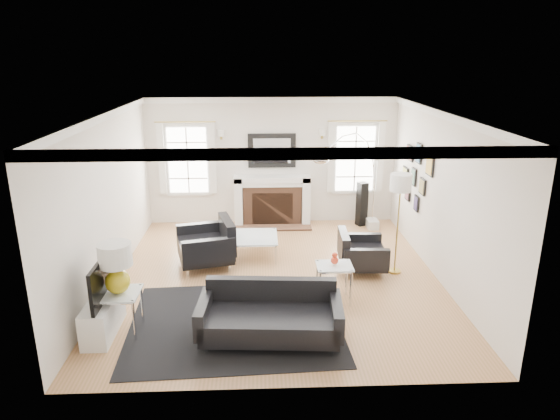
{
  "coord_description": "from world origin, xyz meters",
  "views": [
    {
      "loc": [
        -0.28,
        -7.87,
        3.7
      ],
      "look_at": [
        0.07,
        0.3,
        1.12
      ],
      "focal_mm": 32.0,
      "sensor_mm": 36.0,
      "label": 1
    }
  ],
  "objects_px": {
    "fireplace": "(272,201)",
    "coffee_table": "(253,238)",
    "gourd_lamp": "(116,265)",
    "sofa": "(270,316)",
    "armchair_left": "(209,245)",
    "arc_floor_lamp": "(349,181)",
    "armchair_right": "(359,254)"
  },
  "relations": [
    {
      "from": "armchair_left",
      "to": "coffee_table",
      "type": "bearing_deg",
      "value": 25.95
    },
    {
      "from": "armchair_left",
      "to": "coffee_table",
      "type": "height_order",
      "value": "armchair_left"
    },
    {
      "from": "sofa",
      "to": "armchair_left",
      "type": "distance_m",
      "value": 2.7
    },
    {
      "from": "fireplace",
      "to": "armchair_right",
      "type": "relative_size",
      "value": 1.84
    },
    {
      "from": "fireplace",
      "to": "armchair_right",
      "type": "xyz_separation_m",
      "value": [
        1.46,
        -2.6,
        -0.21
      ]
    },
    {
      "from": "sofa",
      "to": "armchair_left",
      "type": "relative_size",
      "value": 1.57
    },
    {
      "from": "coffee_table",
      "to": "arc_floor_lamp",
      "type": "xyz_separation_m",
      "value": [
        1.96,
        0.95,
        0.85
      ]
    },
    {
      "from": "fireplace",
      "to": "sofa",
      "type": "relative_size",
      "value": 0.87
    },
    {
      "from": "armchair_right",
      "to": "armchair_left",
      "type": "bearing_deg",
      "value": 172.29
    },
    {
      "from": "sofa",
      "to": "coffee_table",
      "type": "bearing_deg",
      "value": 95.21
    },
    {
      "from": "armchair_right",
      "to": "gourd_lamp",
      "type": "height_order",
      "value": "gourd_lamp"
    },
    {
      "from": "armchair_left",
      "to": "armchair_right",
      "type": "distance_m",
      "value": 2.69
    },
    {
      "from": "sofa",
      "to": "coffee_table",
      "type": "relative_size",
      "value": 2.13
    },
    {
      "from": "gourd_lamp",
      "to": "arc_floor_lamp",
      "type": "distance_m",
      "value": 5.18
    },
    {
      "from": "fireplace",
      "to": "arc_floor_lamp",
      "type": "height_order",
      "value": "arc_floor_lamp"
    },
    {
      "from": "arc_floor_lamp",
      "to": "sofa",
      "type": "bearing_deg",
      "value": -113.96
    },
    {
      "from": "fireplace",
      "to": "coffee_table",
      "type": "distance_m",
      "value": 1.92
    },
    {
      "from": "arc_floor_lamp",
      "to": "coffee_table",
      "type": "bearing_deg",
      "value": -154.08
    },
    {
      "from": "armchair_left",
      "to": "arc_floor_lamp",
      "type": "distance_m",
      "value": 3.16
    },
    {
      "from": "arc_floor_lamp",
      "to": "fireplace",
      "type": "bearing_deg",
      "value": 149.39
    },
    {
      "from": "fireplace",
      "to": "coffee_table",
      "type": "relative_size",
      "value": 1.85
    },
    {
      "from": "fireplace",
      "to": "gourd_lamp",
      "type": "relative_size",
      "value": 2.39
    },
    {
      "from": "gourd_lamp",
      "to": "arc_floor_lamp",
      "type": "height_order",
      "value": "arc_floor_lamp"
    },
    {
      "from": "armchair_right",
      "to": "gourd_lamp",
      "type": "relative_size",
      "value": 1.3
    },
    {
      "from": "fireplace",
      "to": "armchair_right",
      "type": "distance_m",
      "value": 2.99
    },
    {
      "from": "fireplace",
      "to": "gourd_lamp",
      "type": "height_order",
      "value": "gourd_lamp"
    },
    {
      "from": "fireplace",
      "to": "arc_floor_lamp",
      "type": "xyz_separation_m",
      "value": [
        1.54,
        -0.91,
        0.68
      ]
    },
    {
      "from": "armchair_left",
      "to": "armchair_right",
      "type": "bearing_deg",
      "value": -7.71
    },
    {
      "from": "fireplace",
      "to": "gourd_lamp",
      "type": "bearing_deg",
      "value": -116.13
    },
    {
      "from": "fireplace",
      "to": "sofa",
      "type": "xyz_separation_m",
      "value": [
        -0.16,
        -4.73,
        -0.21
      ]
    },
    {
      "from": "gourd_lamp",
      "to": "fireplace",
      "type": "bearing_deg",
      "value": 63.87
    },
    {
      "from": "gourd_lamp",
      "to": "armchair_right",
      "type": "bearing_deg",
      "value": 27.18
    }
  ]
}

